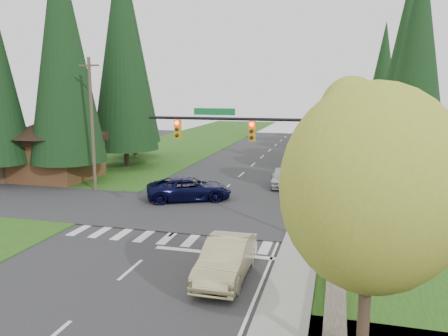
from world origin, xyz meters
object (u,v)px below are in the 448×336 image
at_px(parked_car_c, 299,152).
at_px(parked_car_d, 303,146).
at_px(parked_car_e, 317,138).
at_px(parked_car_b, 300,161).
at_px(sedan_champagne, 226,259).
at_px(suv_navy, 189,189).
at_px(parked_car_a, 282,177).

xyz_separation_m(parked_car_c, parked_car_d, (0.00, 5.20, 0.01)).
relative_size(parked_car_c, parked_car_e, 0.97).
distance_m(parked_car_b, parked_car_e, 21.27).
relative_size(sedan_champagne, parked_car_e, 1.09).
height_order(parked_car_b, parked_car_d, parked_car_d).
height_order(suv_navy, parked_car_c, suv_navy).
xyz_separation_m(parked_car_a, parked_car_c, (0.00, 14.84, -0.02)).
bearing_deg(sedan_champagne, parked_car_d, 89.36).
relative_size(suv_navy, parked_car_c, 1.33).
relative_size(suv_navy, parked_car_a, 1.34).
relative_size(suv_navy, parked_car_d, 1.35).
distance_m(sedan_champagne, parked_car_b, 26.74).
distance_m(parked_car_d, parked_car_e, 10.26).
bearing_deg(parked_car_d, sedan_champagne, -84.43).
bearing_deg(suv_navy, parked_car_a, -67.50).
bearing_deg(parked_car_c, sedan_champagne, -93.31).
height_order(suv_navy, parked_car_d, suv_navy).
bearing_deg(parked_car_b, parked_car_a, -93.61).
xyz_separation_m(sedan_champagne, parked_car_c, (0.00, 32.61, -0.08)).
height_order(sedan_champagne, parked_car_e, sedan_champagne).
xyz_separation_m(sedan_champagne, parked_car_e, (1.25, 47.99, -0.15)).
distance_m(parked_car_b, parked_car_d, 11.09).
bearing_deg(sedan_champagne, parked_car_a, 89.35).
xyz_separation_m(suv_navy, parked_car_a, (5.72, 6.08, -0.07)).
relative_size(parked_car_b, parked_car_e, 1.03).
bearing_deg(suv_navy, parked_car_c, -39.53).
bearing_deg(parked_car_c, parked_car_a, -93.31).
distance_m(sedan_champagne, parked_car_a, 17.76).
bearing_deg(parked_car_b, parked_car_c, 96.29).
xyz_separation_m(suv_navy, parked_car_c, (5.72, 20.92, -0.09)).
xyz_separation_m(sedan_champagne, suv_navy, (-5.71, 11.69, 0.00)).
bearing_deg(parked_car_e, sedan_champagne, -98.44).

